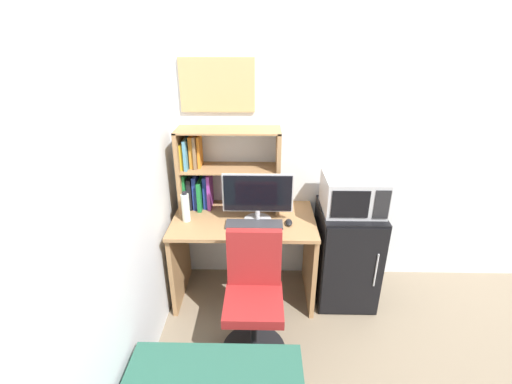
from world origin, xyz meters
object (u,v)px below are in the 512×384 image
at_px(microwave, 353,193).
at_px(wall_corkboard, 217,85).
at_px(monitor, 258,196).
at_px(keyboard, 254,224).
at_px(water_bottle, 186,207).
at_px(mini_fridge, 346,254).
at_px(computer_mouse, 289,222).
at_px(desk_chair, 254,303).
at_px(hutch_bookshelf, 214,170).

xyz_separation_m(microwave, wall_corkboard, (-1.08, 0.31, 0.78)).
xyz_separation_m(monitor, keyboard, (-0.03, -0.08, -0.20)).
height_order(keyboard, wall_corkboard, wall_corkboard).
xyz_separation_m(water_bottle, mini_fridge, (1.32, 0.07, -0.46)).
xyz_separation_m(water_bottle, wall_corkboard, (0.24, 0.38, 0.89)).
xyz_separation_m(monitor, microwave, (0.75, 0.05, 0.01)).
height_order(computer_mouse, microwave, microwave).
relative_size(computer_mouse, wall_corkboard, 0.17).
distance_m(keyboard, desk_chair, 0.60).
bearing_deg(computer_mouse, monitor, 166.84).
bearing_deg(keyboard, wall_corkboard, 124.23).
height_order(keyboard, mini_fridge, mini_fridge).
relative_size(water_bottle, mini_fridge, 0.30).
distance_m(monitor, wall_corkboard, 0.93).
distance_m(keyboard, water_bottle, 0.56).
relative_size(hutch_bookshelf, microwave, 1.79).
xyz_separation_m(computer_mouse, wall_corkboard, (-0.57, 0.42, 0.99)).
distance_m(mini_fridge, wall_corkboard, 1.75).
distance_m(keyboard, mini_fridge, 0.86).
height_order(hutch_bookshelf, water_bottle, hutch_bookshelf).
bearing_deg(hutch_bookshelf, monitor, -32.92).
height_order(microwave, desk_chair, microwave).
bearing_deg(water_bottle, hutch_bookshelf, 51.86).
height_order(monitor, desk_chair, monitor).
relative_size(monitor, mini_fridge, 0.65).
distance_m(monitor, computer_mouse, 0.32).
bearing_deg(microwave, keyboard, -170.19).
distance_m(computer_mouse, water_bottle, 0.82).
relative_size(mini_fridge, microwave, 1.82).
height_order(computer_mouse, water_bottle, water_bottle).
distance_m(water_bottle, desk_chair, 0.91).
bearing_deg(hutch_bookshelf, microwave, -9.41).
height_order(mini_fridge, microwave, microwave).
relative_size(monitor, computer_mouse, 5.41).
bearing_deg(mini_fridge, keyboard, -170.40).
distance_m(water_bottle, microwave, 1.33).
bearing_deg(wall_corkboard, mini_fridge, -16.10).
height_order(monitor, wall_corkboard, wall_corkboard).
relative_size(monitor, wall_corkboard, 0.93).
bearing_deg(desk_chair, mini_fridge, 38.15).
distance_m(water_bottle, wall_corkboard, 0.99).
bearing_deg(computer_mouse, microwave, 12.48).
bearing_deg(microwave, mini_fridge, -90.11).
height_order(keyboard, computer_mouse, computer_mouse).
bearing_deg(keyboard, mini_fridge, 9.60).
distance_m(hutch_bookshelf, water_bottle, 0.39).
relative_size(keyboard, mini_fridge, 0.53).
bearing_deg(computer_mouse, wall_corkboard, 143.77).
xyz_separation_m(hutch_bookshelf, desk_chair, (0.35, -0.79, -0.70)).
height_order(water_bottle, microwave, microwave).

